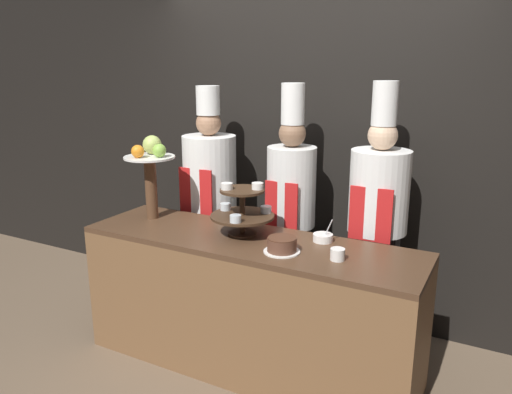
{
  "coord_description": "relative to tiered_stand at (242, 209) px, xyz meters",
  "views": [
    {
      "loc": [
        1.43,
        -2.27,
        1.94
      ],
      "look_at": [
        0.0,
        0.41,
        1.14
      ],
      "focal_mm": 35.0,
      "sensor_mm": 36.0,
      "label": 1
    }
  ],
  "objects": [
    {
      "name": "serving_bowl_far",
      "position": [
        0.5,
        0.13,
        -0.15
      ],
      "size": [
        0.12,
        0.12,
        0.15
      ],
      "color": "white",
      "rests_on": "buffet_counter"
    },
    {
      "name": "ground_plane",
      "position": [
        0.07,
        -0.37,
        -1.06
      ],
      "size": [
        14.0,
        14.0,
        0.0
      ],
      "primitive_type": "plane",
      "color": "brown"
    },
    {
      "name": "chef_center_right",
      "position": [
        0.73,
        0.53,
        -0.08
      ],
      "size": [
        0.39,
        0.39,
        1.85
      ],
      "color": "#28282D",
      "rests_on": "ground_plane"
    },
    {
      "name": "cake_round",
      "position": [
        0.35,
        -0.16,
        -0.13
      ],
      "size": [
        0.22,
        0.22,
        0.09
      ],
      "color": "white",
      "rests_on": "buffet_counter"
    },
    {
      "name": "buffet_counter",
      "position": [
        0.07,
        -0.05,
        -0.61
      ],
      "size": [
        2.19,
        0.62,
        0.89
      ],
      "color": "brown",
      "rests_on": "ground_plane"
    },
    {
      "name": "chef_left",
      "position": [
        -0.59,
        0.53,
        -0.08
      ],
      "size": [
        0.41,
        0.41,
        1.8
      ],
      "color": "#38332D",
      "rests_on": "ground_plane"
    },
    {
      "name": "chef_center_left",
      "position": [
        0.1,
        0.53,
        -0.08
      ],
      "size": [
        0.35,
        0.35,
        1.83
      ],
      "color": "#38332D",
      "rests_on": "ground_plane"
    },
    {
      "name": "tiered_stand",
      "position": [
        0.0,
        0.0,
        0.0
      ],
      "size": [
        0.41,
        0.41,
        0.34
      ],
      "color": "#3D2819",
      "rests_on": "buffet_counter"
    },
    {
      "name": "wall_back",
      "position": [
        0.07,
        0.92,
        0.34
      ],
      "size": [
        10.0,
        0.06,
        2.8
      ],
      "color": "black",
      "rests_on": "ground_plane"
    },
    {
      "name": "fruit_pedestal",
      "position": [
        -0.75,
        0.03,
        0.22
      ],
      "size": [
        0.35,
        0.35,
        0.58
      ],
      "color": "brown",
      "rests_on": "buffet_counter"
    },
    {
      "name": "cup_white",
      "position": [
        0.68,
        -0.12,
        -0.14
      ],
      "size": [
        0.08,
        0.08,
        0.07
      ],
      "color": "white",
      "rests_on": "buffet_counter"
    }
  ]
}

